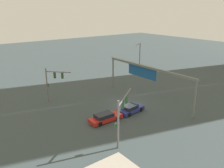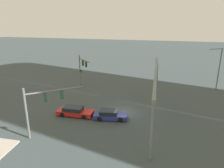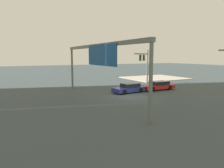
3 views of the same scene
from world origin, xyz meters
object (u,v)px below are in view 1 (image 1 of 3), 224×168
at_px(streetlamp_curved_arm, 139,56).
at_px(sedan_car_approaching, 131,109).
at_px(traffic_signal_near_corner, 53,80).
at_px(traffic_signal_opposite_side, 122,111).
at_px(sedan_car_waiting_far, 105,117).

xyz_separation_m(streetlamp_curved_arm, sedan_car_approaching, (14.94, -15.84, -3.85)).
bearing_deg(traffic_signal_near_corner, sedan_car_approaching, -9.43).
bearing_deg(traffic_signal_opposite_side, streetlamp_curved_arm, 6.55).
bearing_deg(traffic_signal_near_corner, sedan_car_waiting_far, -30.12).
height_order(streetlamp_curved_arm, sedan_car_approaching, streetlamp_curved_arm).
bearing_deg(streetlamp_curved_arm, traffic_signal_near_corner, -14.72).
relative_size(traffic_signal_near_corner, sedan_car_waiting_far, 1.21).
height_order(traffic_signal_near_corner, streetlamp_curved_arm, streetlamp_curved_arm).
height_order(traffic_signal_near_corner, sedan_car_approaching, traffic_signal_near_corner).
bearing_deg(traffic_signal_near_corner, traffic_signal_opposite_side, -39.93).
bearing_deg(traffic_signal_opposite_side, sedan_car_waiting_far, 38.08).
relative_size(traffic_signal_near_corner, streetlamp_curved_arm, 0.79).
height_order(traffic_signal_near_corner, traffic_signal_opposite_side, traffic_signal_near_corner).
relative_size(streetlamp_curved_arm, sedan_car_waiting_far, 1.53).
bearing_deg(sedan_car_waiting_far, sedan_car_approaching, 0.70).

